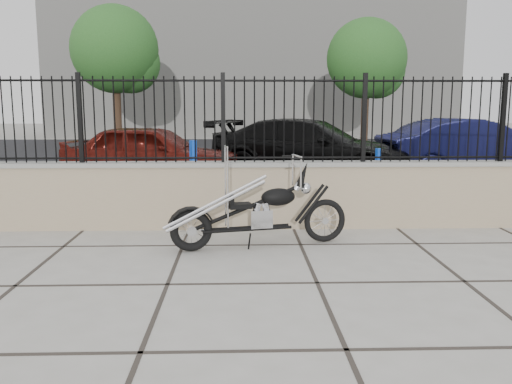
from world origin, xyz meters
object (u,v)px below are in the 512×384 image
Objects in this scene: chopper_motorcycle at (257,196)px; car_black at (310,149)px; car_blue at (471,149)px; car_red at (152,154)px.

car_black reaches higher than chopper_motorcycle.
car_blue is (5.34, 6.16, 0.07)m from chopper_motorcycle.
car_black is at bearing -66.03° from car_red.
car_blue is at bearing 35.99° from chopper_motorcycle.
chopper_motorcycle is at bearing -169.08° from car_black.
car_blue is at bearing -67.65° from car_black.
chopper_motorcycle is at bearing -147.31° from car_red.
car_red is 7.53m from car_blue.
car_black is 3.85m from car_blue.
car_black is (3.65, 0.83, 0.04)m from car_red.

